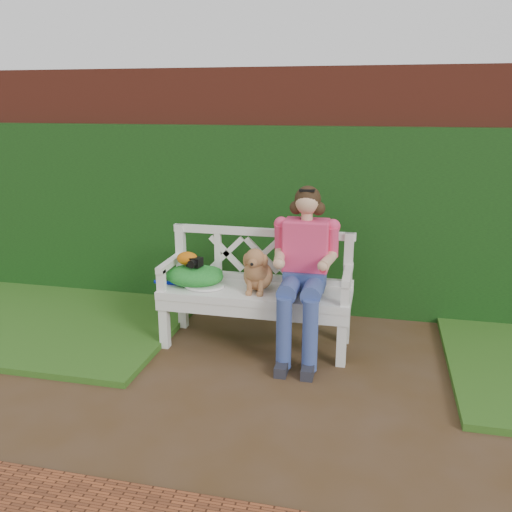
# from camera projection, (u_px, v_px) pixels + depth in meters

# --- Properties ---
(ground) EXTENTS (60.00, 60.00, 0.00)m
(ground) POSITION_uv_depth(u_px,v_px,m) (285.00, 401.00, 3.58)
(ground) COLOR #442D15
(brick_wall) EXTENTS (10.00, 0.30, 2.20)m
(brick_wall) POSITION_uv_depth(u_px,v_px,m) (322.00, 191.00, 5.06)
(brick_wall) COLOR maroon
(brick_wall) RESTS_ON ground
(ivy_hedge) EXTENTS (10.00, 0.18, 1.70)m
(ivy_hedge) POSITION_uv_depth(u_px,v_px,m) (318.00, 222.00, 4.92)
(ivy_hedge) COLOR #194C14
(ivy_hedge) RESTS_ON ground
(grass_left) EXTENTS (2.60, 2.00, 0.05)m
(grass_left) POSITION_uv_depth(u_px,v_px,m) (43.00, 316.00, 4.93)
(grass_left) COLOR #215410
(grass_left) RESTS_ON ground
(garden_bench) EXTENTS (1.60, 0.66, 0.48)m
(garden_bench) POSITION_uv_depth(u_px,v_px,m) (256.00, 317.00, 4.34)
(garden_bench) COLOR white
(garden_bench) RESTS_ON ground
(seated_woman) EXTENTS (0.70, 0.81, 1.23)m
(seated_woman) POSITION_uv_depth(u_px,v_px,m) (305.00, 277.00, 4.14)
(seated_woman) COLOR #D14260
(seated_woman) RESTS_ON ground
(dog) EXTENTS (0.26, 0.34, 0.37)m
(dog) POSITION_uv_depth(u_px,v_px,m) (257.00, 268.00, 4.19)
(dog) COLOR olive
(dog) RESTS_ON garden_bench
(tennis_racket) EXTENTS (0.66, 0.39, 0.03)m
(tennis_racket) POSITION_uv_depth(u_px,v_px,m) (201.00, 285.00, 4.32)
(tennis_racket) COLOR white
(tennis_racket) RESTS_ON garden_bench
(green_bag) EXTENTS (0.48, 0.38, 0.16)m
(green_bag) POSITION_uv_depth(u_px,v_px,m) (195.00, 275.00, 4.36)
(green_bag) COLOR green
(green_bag) RESTS_ON garden_bench
(camera_item) EXTENTS (0.13, 0.11, 0.07)m
(camera_item) POSITION_uv_depth(u_px,v_px,m) (195.00, 262.00, 4.31)
(camera_item) COLOR black
(camera_item) RESTS_ON green_bag
(baseball_glove) EXTENTS (0.19, 0.15, 0.11)m
(baseball_glove) POSITION_uv_depth(u_px,v_px,m) (187.00, 258.00, 4.33)
(baseball_glove) COLOR #C2600B
(baseball_glove) RESTS_ON green_bag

